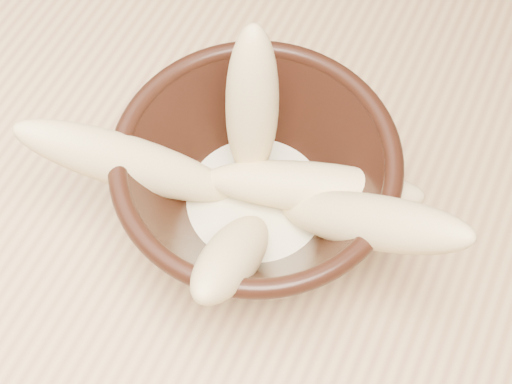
# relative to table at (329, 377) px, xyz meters

# --- Properties ---
(table) EXTENTS (1.20, 0.80, 0.75)m
(table) POSITION_rel_table_xyz_m (0.00, 0.00, 0.00)
(table) COLOR #DEB77A
(table) RESTS_ON ground
(bowl) EXTENTS (0.21, 0.21, 0.11)m
(bowl) POSITION_rel_table_xyz_m (-0.10, 0.07, 0.14)
(bowl) COLOR black
(bowl) RESTS_ON table
(milk_puddle) EXTENTS (0.12, 0.12, 0.02)m
(milk_puddle) POSITION_rel_table_xyz_m (-0.10, 0.07, 0.12)
(milk_puddle) COLOR beige
(milk_puddle) RESTS_ON bowl
(banana_upright) EXTENTS (0.06, 0.08, 0.15)m
(banana_upright) POSITION_rel_table_xyz_m (-0.12, 0.10, 0.19)
(banana_upright) COLOR #EFD58D
(banana_upright) RESTS_ON bowl
(banana_left) EXTENTS (0.16, 0.11, 0.13)m
(banana_left) POSITION_rel_table_xyz_m (-0.18, 0.04, 0.17)
(banana_left) COLOR #EFD58D
(banana_left) RESTS_ON bowl
(banana_right) EXTENTS (0.16, 0.07, 0.14)m
(banana_right) POSITION_rel_table_xyz_m (-0.02, 0.06, 0.18)
(banana_right) COLOR #EFD58D
(banana_right) RESTS_ON bowl
(banana_across) EXTENTS (0.17, 0.08, 0.05)m
(banana_across) POSITION_rel_table_xyz_m (-0.06, 0.09, 0.15)
(banana_across) COLOR #EFD58D
(banana_across) RESTS_ON bowl
(banana_front) EXTENTS (0.05, 0.12, 0.12)m
(banana_front) POSITION_rel_table_xyz_m (-0.09, 0.01, 0.16)
(banana_front) COLOR #EFD58D
(banana_front) RESTS_ON bowl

